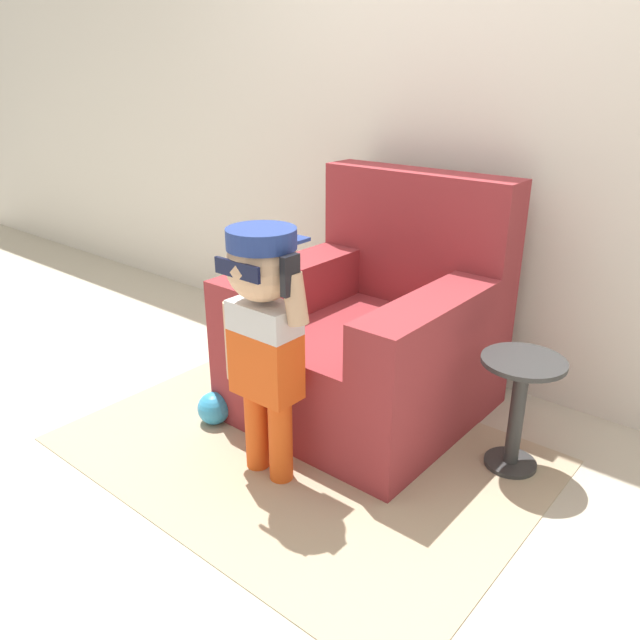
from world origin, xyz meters
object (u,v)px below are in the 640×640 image
side_table (518,403)px  armchair (373,335)px  toy_ball (214,408)px  person_child (264,318)px

side_table → armchair: bearing=176.5°
side_table → toy_ball: size_ratio=3.22×
person_child → side_table: size_ratio=2.08×
armchair → toy_ball: size_ratio=7.17×
armchair → toy_ball: bearing=-127.0°
armchair → person_child: armchair is taller
side_table → toy_ball: side_table is taller
armchair → person_child: (0.00, -0.66, 0.28)m
person_child → side_table: person_child is taller
person_child → side_table: (0.68, 0.61, -0.35)m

